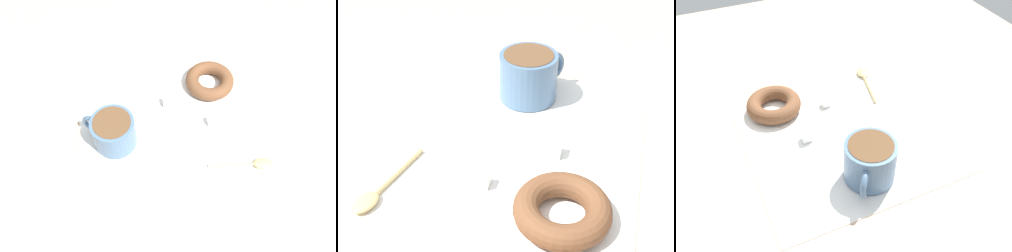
% 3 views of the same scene
% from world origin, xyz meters
% --- Properties ---
extents(ground_plane, '(1.20, 1.20, 0.02)m').
position_xyz_m(ground_plane, '(0.00, 0.00, -0.01)').
color(ground_plane, tan).
extents(napkin, '(0.35, 0.35, 0.00)m').
position_xyz_m(napkin, '(0.02, 0.02, 0.00)').
color(napkin, white).
rests_on(napkin, ground_plane).
extents(coffee_cup, '(0.10, 0.09, 0.07)m').
position_xyz_m(coffee_cup, '(0.13, 0.02, 0.04)').
color(coffee_cup, slate).
rests_on(coffee_cup, napkin).
extents(donut, '(0.10, 0.10, 0.03)m').
position_xyz_m(donut, '(-0.09, -0.08, 0.02)').
color(donut, brown).
rests_on(donut, napkin).
extents(spoon, '(0.12, 0.04, 0.01)m').
position_xyz_m(spoon, '(-0.12, 0.13, 0.01)').
color(spoon, '#D8B772').
rests_on(spoon, napkin).
extents(sugar_cube, '(0.02, 0.02, 0.02)m').
position_xyz_m(sugar_cube, '(-0.07, 0.02, 0.01)').
color(sugar_cube, white).
rests_on(sugar_cube, napkin).
extents(sugar_cube_extra, '(0.02, 0.02, 0.02)m').
position_xyz_m(sugar_cube_extra, '(0.01, -0.05, 0.01)').
color(sugar_cube_extra, white).
rests_on(sugar_cube_extra, napkin).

